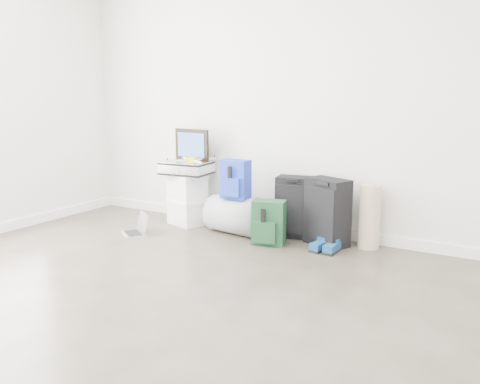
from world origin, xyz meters
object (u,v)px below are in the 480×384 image
Objects in this scene: briefcase at (187,168)px; duffel_bag at (237,216)px; carry_on at (327,212)px; boxes_stack at (187,199)px; large_suitcase at (296,207)px; laptop at (137,229)px.

briefcase is 0.82× the size of duffel_bag.
boxes_stack is at bearing -156.12° from carry_on.
large_suitcase is (0.56, 0.19, 0.12)m from duffel_bag.
briefcase is at bearing -156.12° from carry_on.
laptop is at bearing -164.87° from large_suitcase.
briefcase reaches higher than boxes_stack.
boxes_stack is 1.12× the size of briefcase.
carry_on reaches higher than laptop.
boxes_stack is at bearing 174.93° from large_suitcase.
boxes_stack is 0.34m from briefcase.
laptop is at bearing -114.80° from briefcase.
carry_on reaches higher than boxes_stack.
briefcase reaches higher than duffel_bag.
boxes_stack is 0.91× the size of large_suitcase.
briefcase is at bearing -176.17° from duffel_bag.
duffel_bag is at bearing -9.61° from briefcase.
boxes_stack is 1.56m from carry_on.
boxes_stack is at bearing 175.09° from briefcase.
duffel_bag is at bearing -151.95° from carry_on.
duffel_bag is (0.64, -0.05, -0.09)m from boxes_stack.
carry_on reaches higher than large_suitcase.
carry_on is at bearing -3.68° from briefcase.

